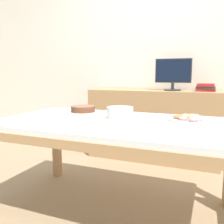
% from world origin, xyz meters
% --- Properties ---
extents(ground_plane, '(12.00, 12.00, 0.00)m').
position_xyz_m(ground_plane, '(0.00, 0.00, 0.00)').
color(ground_plane, '#997F60').
extents(wall_back, '(8.00, 0.10, 2.60)m').
position_xyz_m(wall_back, '(0.00, 1.64, 1.30)').
color(wall_back, silver).
rests_on(wall_back, ground).
extents(dining_table, '(1.79, 1.01, 0.73)m').
position_xyz_m(dining_table, '(0.00, 0.00, 0.65)').
color(dining_table, silver).
rests_on(dining_table, ground).
extents(sideboard, '(1.61, 0.44, 0.88)m').
position_xyz_m(sideboard, '(0.00, 1.34, 0.44)').
color(sideboard, tan).
rests_on(sideboard, ground).
extents(computer_monitor, '(0.42, 0.20, 0.38)m').
position_xyz_m(computer_monitor, '(0.22, 1.34, 1.07)').
color(computer_monitor, '#262628').
rests_on(computer_monitor, sideboard).
extents(book_stack, '(0.22, 0.18, 0.09)m').
position_xyz_m(book_stack, '(0.60, 1.34, 0.93)').
color(book_stack, maroon).
rests_on(book_stack, sideboard).
extents(cake_chocolate_round, '(0.30, 0.30, 0.07)m').
position_xyz_m(cake_chocolate_round, '(-0.40, 0.25, 0.76)').
color(cake_chocolate_round, silver).
rests_on(cake_chocolate_round, dining_table).
extents(pastry_platter, '(0.30, 0.30, 0.04)m').
position_xyz_m(pastry_platter, '(0.52, 0.21, 0.75)').
color(pastry_platter, silver).
rests_on(pastry_platter, dining_table).
extents(plate_stack, '(0.21, 0.21, 0.09)m').
position_xyz_m(plate_stack, '(-0.00, 0.12, 0.78)').
color(plate_stack, silver).
rests_on(plate_stack, dining_table).
extents(tealight_near_front, '(0.04, 0.04, 0.04)m').
position_xyz_m(tealight_near_front, '(-0.04, 0.36, 0.74)').
color(tealight_near_front, silver).
rests_on(tealight_near_front, dining_table).
extents(tealight_right_edge, '(0.04, 0.04, 0.04)m').
position_xyz_m(tealight_right_edge, '(0.62, -0.04, 0.74)').
color(tealight_right_edge, silver).
rests_on(tealight_right_edge, dining_table).
extents(tealight_centre, '(0.04, 0.04, 0.04)m').
position_xyz_m(tealight_centre, '(-0.16, 0.33, 0.74)').
color(tealight_centre, silver).
rests_on(tealight_centre, dining_table).
extents(tealight_near_cakes, '(0.04, 0.04, 0.04)m').
position_xyz_m(tealight_near_cakes, '(-0.11, -0.05, 0.74)').
color(tealight_near_cakes, silver).
rests_on(tealight_near_cakes, dining_table).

